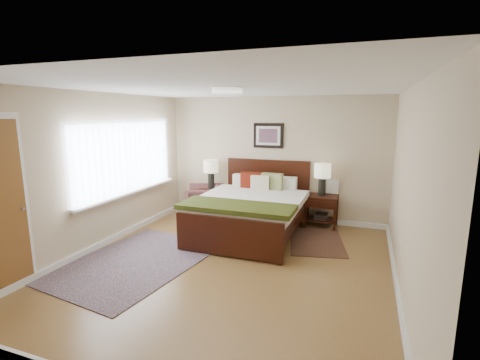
# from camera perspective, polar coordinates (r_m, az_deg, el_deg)

# --- Properties ---
(floor) EXTENTS (5.00, 5.00, 0.00)m
(floor) POSITION_cam_1_polar(r_m,az_deg,el_deg) (5.17, -1.89, -13.84)
(floor) COLOR brown
(floor) RESTS_ON ground
(back_wall) EXTENTS (4.50, 0.04, 2.50)m
(back_wall) POSITION_cam_1_polar(r_m,az_deg,el_deg) (7.14, 5.56, 3.48)
(back_wall) COLOR #C2B08D
(back_wall) RESTS_ON ground
(front_wall) EXTENTS (4.50, 0.04, 2.50)m
(front_wall) POSITION_cam_1_polar(r_m,az_deg,el_deg) (2.72, -22.41, -9.59)
(front_wall) COLOR #C2B08D
(front_wall) RESTS_ON ground
(left_wall) EXTENTS (0.04, 5.00, 2.50)m
(left_wall) POSITION_cam_1_polar(r_m,az_deg,el_deg) (5.99, -22.36, 1.29)
(left_wall) COLOR #C2B08D
(left_wall) RESTS_ON ground
(right_wall) EXTENTS (0.04, 5.00, 2.50)m
(right_wall) POSITION_cam_1_polar(r_m,az_deg,el_deg) (4.48, 25.81, -1.99)
(right_wall) COLOR #C2B08D
(right_wall) RESTS_ON ground
(ceiling) EXTENTS (4.50, 5.00, 0.02)m
(ceiling) POSITION_cam_1_polar(r_m,az_deg,el_deg) (4.71, -2.08, 14.97)
(ceiling) COLOR white
(ceiling) RESTS_ON back_wall
(window) EXTENTS (0.11, 2.72, 1.32)m
(window) POSITION_cam_1_polar(r_m,az_deg,el_deg) (6.47, -17.93, 3.37)
(window) COLOR silver
(window) RESTS_ON left_wall
(ceil_fixture) EXTENTS (0.44, 0.44, 0.08)m
(ceil_fixture) POSITION_cam_1_polar(r_m,az_deg,el_deg) (4.71, -2.08, 14.55)
(ceil_fixture) COLOR white
(ceil_fixture) RESTS_ON ceiling
(bed) EXTENTS (1.85, 2.25, 1.21)m
(bed) POSITION_cam_1_polar(r_m,az_deg,el_deg) (6.26, 1.85, -3.99)
(bed) COLOR black
(bed) RESTS_ON ground
(wall_art) EXTENTS (0.62, 0.05, 0.50)m
(wall_art) POSITION_cam_1_polar(r_m,az_deg,el_deg) (7.09, 4.66, 7.26)
(wall_art) COLOR black
(wall_art) RESTS_ON back_wall
(nightstand_left) EXTENTS (0.49, 0.44, 0.58)m
(nightstand_left) POSITION_cam_1_polar(r_m,az_deg,el_deg) (7.48, -4.79, -2.33)
(nightstand_left) COLOR black
(nightstand_left) RESTS_ON ground
(nightstand_right) EXTENTS (0.62, 0.46, 0.61)m
(nightstand_right) POSITION_cam_1_polar(r_m,az_deg,el_deg) (6.89, 13.13, -4.40)
(nightstand_right) COLOR black
(nightstand_right) RESTS_ON ground
(lamp_left) EXTENTS (0.31, 0.31, 0.61)m
(lamp_left) POSITION_cam_1_polar(r_m,az_deg,el_deg) (7.40, -4.79, 1.80)
(lamp_left) COLOR black
(lamp_left) RESTS_ON nightstand_left
(lamp_right) EXTENTS (0.31, 0.31, 0.61)m
(lamp_right) POSITION_cam_1_polar(r_m,az_deg,el_deg) (6.76, 13.38, 0.98)
(lamp_right) COLOR black
(lamp_right) RESTS_ON nightstand_right
(armchair) EXTENTS (0.98, 0.97, 0.70)m
(armchair) POSITION_cam_1_polar(r_m,az_deg,el_deg) (7.30, -5.71, -3.57)
(armchair) COLOR brown
(armchair) RESTS_ON ground
(rug_persian) EXTENTS (2.02, 2.62, 0.01)m
(rug_persian) POSITION_cam_1_polar(r_m,az_deg,el_deg) (5.51, -16.82, -12.66)
(rug_persian) COLOR #0E1646
(rug_persian) RESTS_ON ground
(rug_navy) EXTENTS (1.14, 1.48, 0.01)m
(rug_navy) POSITION_cam_1_polar(r_m,az_deg,el_deg) (6.16, 12.40, -9.87)
(rug_navy) COLOR black
(rug_navy) RESTS_ON ground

